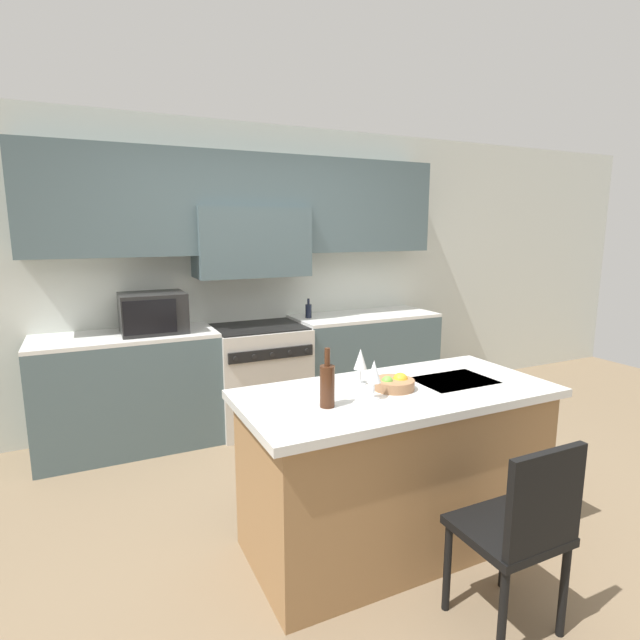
{
  "coord_description": "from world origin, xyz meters",
  "views": [
    {
      "loc": [
        -1.36,
        -2.4,
        1.78
      ],
      "look_at": [
        0.07,
        0.61,
        1.16
      ],
      "focal_mm": 28.0,
      "sensor_mm": 36.0,
      "label": 1
    }
  ],
  "objects_px": {
    "wine_glass_far": "(361,360)",
    "oil_bottle_on_counter": "(308,311)",
    "range_stove": "(259,376)",
    "wine_glass_near": "(374,373)",
    "microwave": "(153,313)",
    "island_chair": "(521,527)",
    "fruit_bowl": "(394,383)",
    "wine_bottle": "(327,385)"
  },
  "relations": [
    {
      "from": "fruit_bowl",
      "to": "island_chair",
      "type": "bearing_deg",
      "value": -81.76
    },
    {
      "from": "microwave",
      "to": "wine_glass_near",
      "type": "relative_size",
      "value": 2.46
    },
    {
      "from": "wine_glass_far",
      "to": "oil_bottle_on_counter",
      "type": "distance_m",
      "value": 1.95
    },
    {
      "from": "island_chair",
      "to": "oil_bottle_on_counter",
      "type": "bearing_deg",
      "value": 84.33
    },
    {
      "from": "microwave",
      "to": "oil_bottle_on_counter",
      "type": "height_order",
      "value": "microwave"
    },
    {
      "from": "wine_glass_far",
      "to": "oil_bottle_on_counter",
      "type": "relative_size",
      "value": 1.12
    },
    {
      "from": "range_stove",
      "to": "oil_bottle_on_counter",
      "type": "relative_size",
      "value": 5.03
    },
    {
      "from": "wine_glass_near",
      "to": "island_chair",
      "type": "bearing_deg",
      "value": -67.35
    },
    {
      "from": "oil_bottle_on_counter",
      "to": "wine_glass_far",
      "type": "bearing_deg",
      "value": -105.56
    },
    {
      "from": "microwave",
      "to": "wine_glass_near",
      "type": "bearing_deg",
      "value": -68.33
    },
    {
      "from": "range_stove",
      "to": "oil_bottle_on_counter",
      "type": "distance_m",
      "value": 0.76
    },
    {
      "from": "island_chair",
      "to": "oil_bottle_on_counter",
      "type": "distance_m",
      "value": 2.9
    },
    {
      "from": "island_chair",
      "to": "microwave",
      "type": "bearing_deg",
      "value": 111.93
    },
    {
      "from": "wine_glass_near",
      "to": "fruit_bowl",
      "type": "height_order",
      "value": "wine_glass_near"
    },
    {
      "from": "island_chair",
      "to": "wine_bottle",
      "type": "height_order",
      "value": "wine_bottle"
    },
    {
      "from": "fruit_bowl",
      "to": "wine_glass_far",
      "type": "bearing_deg",
      "value": 128.38
    },
    {
      "from": "range_stove",
      "to": "microwave",
      "type": "relative_size",
      "value": 1.83
    },
    {
      "from": "range_stove",
      "to": "wine_glass_near",
      "type": "bearing_deg",
      "value": -91.69
    },
    {
      "from": "island_chair",
      "to": "wine_bottle",
      "type": "relative_size",
      "value": 3.07
    },
    {
      "from": "range_stove",
      "to": "wine_bottle",
      "type": "xyz_separation_m",
      "value": [
        -0.33,
        -2.04,
        0.56
      ]
    },
    {
      "from": "microwave",
      "to": "island_chair",
      "type": "bearing_deg",
      "value": -68.07
    },
    {
      "from": "island_chair",
      "to": "fruit_bowl",
      "type": "bearing_deg",
      "value": 98.24
    },
    {
      "from": "wine_glass_far",
      "to": "oil_bottle_on_counter",
      "type": "bearing_deg",
      "value": 74.44
    },
    {
      "from": "microwave",
      "to": "range_stove",
      "type": "bearing_deg",
      "value": -1.22
    },
    {
      "from": "wine_glass_near",
      "to": "oil_bottle_on_counter",
      "type": "distance_m",
      "value": 2.2
    },
    {
      "from": "oil_bottle_on_counter",
      "to": "fruit_bowl",
      "type": "bearing_deg",
      "value": -101.1
    },
    {
      "from": "range_stove",
      "to": "wine_glass_near",
      "type": "distance_m",
      "value": 2.12
    },
    {
      "from": "range_stove",
      "to": "fruit_bowl",
      "type": "relative_size",
      "value": 4.1
    },
    {
      "from": "wine_bottle",
      "to": "wine_glass_far",
      "type": "xyz_separation_m",
      "value": [
        0.33,
        0.24,
        0.03
      ]
    },
    {
      "from": "range_stove",
      "to": "fruit_bowl",
      "type": "height_order",
      "value": "fruit_bowl"
    },
    {
      "from": "island_chair",
      "to": "fruit_bowl",
      "type": "distance_m",
      "value": 0.92
    },
    {
      "from": "island_chair",
      "to": "wine_bottle",
      "type": "bearing_deg",
      "value": 128.32
    },
    {
      "from": "fruit_bowl",
      "to": "oil_bottle_on_counter",
      "type": "relative_size",
      "value": 1.23
    },
    {
      "from": "microwave",
      "to": "wine_glass_far",
      "type": "distance_m",
      "value": 2.02
    },
    {
      "from": "island_chair",
      "to": "wine_glass_far",
      "type": "relative_size",
      "value": 4.45
    },
    {
      "from": "range_stove",
      "to": "wine_bottle",
      "type": "relative_size",
      "value": 3.1
    },
    {
      "from": "range_stove",
      "to": "fruit_bowl",
      "type": "bearing_deg",
      "value": -86.35
    },
    {
      "from": "wine_bottle",
      "to": "wine_glass_far",
      "type": "relative_size",
      "value": 1.45
    },
    {
      "from": "wine_bottle",
      "to": "oil_bottle_on_counter",
      "type": "bearing_deg",
      "value": 68.12
    },
    {
      "from": "microwave",
      "to": "wine_glass_far",
      "type": "bearing_deg",
      "value": -64.18
    },
    {
      "from": "range_stove",
      "to": "microwave",
      "type": "distance_m",
      "value": 1.09
    },
    {
      "from": "microwave",
      "to": "wine_bottle",
      "type": "xyz_separation_m",
      "value": [
        0.55,
        -2.06,
        -0.08
      ]
    }
  ]
}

